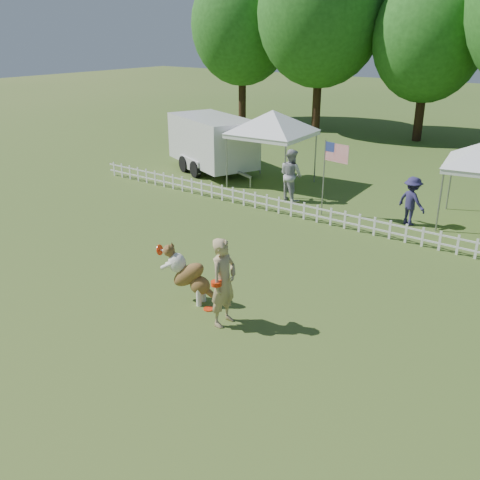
% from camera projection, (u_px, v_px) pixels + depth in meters
% --- Properties ---
extents(ground, '(120.00, 120.00, 0.00)m').
position_uv_depth(ground, '(193.00, 313.00, 12.03)').
color(ground, '#2A521A').
rests_on(ground, ground).
extents(picket_fence, '(22.00, 0.08, 0.60)m').
position_uv_depth(picket_fence, '(338.00, 218.00, 17.12)').
color(picket_fence, silver).
rests_on(picket_fence, ground).
extents(handler, '(0.49, 0.73, 1.97)m').
position_uv_depth(handler, '(224.00, 282.00, 11.27)').
color(handler, tan).
rests_on(handler, ground).
extents(dog, '(1.39, 0.77, 1.37)m').
position_uv_depth(dog, '(189.00, 275.00, 12.31)').
color(dog, brown).
rests_on(dog, ground).
extents(frisbee_on_turf, '(0.29, 0.29, 0.02)m').
position_uv_depth(frisbee_on_turf, '(209.00, 309.00, 12.19)').
color(frisbee_on_turf, red).
rests_on(frisbee_on_turf, ground).
extents(canopy_tent_left, '(3.04, 3.04, 2.94)m').
position_uv_depth(canopy_tent_left, '(272.00, 149.00, 21.36)').
color(canopy_tent_left, white).
rests_on(canopy_tent_left, ground).
extents(cargo_trailer, '(6.08, 4.38, 2.45)m').
position_uv_depth(cargo_trailer, '(212.00, 144.00, 23.50)').
color(cargo_trailer, silver).
rests_on(cargo_trailer, ground).
extents(flag_pole, '(1.00, 0.27, 2.58)m').
position_uv_depth(flag_pole, '(324.00, 178.00, 17.89)').
color(flag_pole, gray).
rests_on(flag_pole, ground).
extents(spectator_a, '(1.11, 0.97, 1.92)m').
position_uv_depth(spectator_a, '(291.00, 175.00, 19.60)').
color(spectator_a, '#A6A5AA').
rests_on(spectator_a, ground).
extents(spectator_b, '(1.18, 0.94, 1.59)m').
position_uv_depth(spectator_b, '(412.00, 201.00, 17.18)').
color(spectator_b, '#27234C').
rests_on(spectator_b, ground).
extents(tree_far_left, '(6.60, 6.60, 11.00)m').
position_uv_depth(tree_far_left, '(242.00, 36.00, 34.71)').
color(tree_far_left, '#1F5117').
rests_on(tree_far_left, ground).
extents(tree_left, '(7.40, 7.40, 12.00)m').
position_uv_depth(tree_left, '(320.00, 27.00, 30.81)').
color(tree_left, '#1F5117').
rests_on(tree_left, ground).
extents(tree_center_left, '(6.00, 6.00, 9.80)m').
position_uv_depth(tree_center_left, '(427.00, 49.00, 28.61)').
color(tree_center_left, '#1F5117').
rests_on(tree_center_left, ground).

